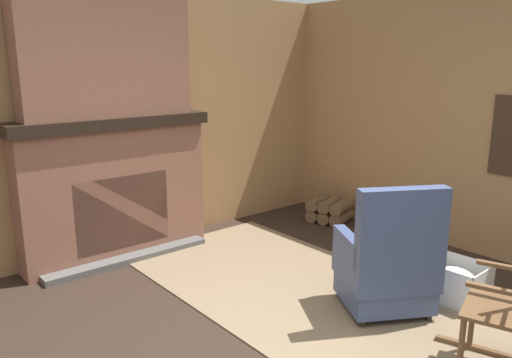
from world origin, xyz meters
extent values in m
cube|color=#9E7247|center=(-2.82, 0.00, 1.31)|extent=(0.06, 6.18, 2.61)
cube|color=brown|center=(-2.63, 0.00, 0.64)|extent=(0.32, 1.84, 1.28)
cube|color=black|center=(-2.51, 0.00, 0.48)|extent=(0.08, 0.96, 0.72)
cube|color=#565451|center=(-2.39, 0.00, 0.03)|extent=(0.16, 1.65, 0.06)
cube|color=black|center=(-2.63, 0.00, 1.34)|extent=(0.42, 1.94, 0.11)
cube|color=brown|center=(-2.63, 0.00, 1.99)|extent=(0.28, 1.62, 1.20)
cube|color=#7A664C|center=(-0.79, 0.81, 0.01)|extent=(3.54, 1.73, 0.01)
cube|color=#3D4C75|center=(-0.23, 1.09, 0.18)|extent=(0.81, 0.83, 0.24)
cube|color=#3D4C75|center=(-0.23, 1.09, 0.33)|extent=(0.85, 0.87, 0.18)
cube|color=#3D4C75|center=(-0.03, 0.97, 0.73)|extent=(0.44, 0.63, 0.62)
cube|color=#3D4C75|center=(-0.39, 0.86, 0.52)|extent=(0.51, 0.35, 0.20)
cube|color=#3D4C75|center=(-0.10, 1.35, 0.52)|extent=(0.51, 0.35, 0.20)
cylinder|color=#332319|center=(-0.57, 0.99, 0.03)|extent=(0.07, 0.07, 0.06)
cylinder|color=#332319|center=(-0.30, 1.44, 0.03)|extent=(0.07, 0.07, 0.06)
cylinder|color=#332319|center=(-0.16, 0.75, 0.03)|extent=(0.07, 0.07, 0.06)
cylinder|color=#332319|center=(0.11, 1.20, 0.03)|extent=(0.07, 0.07, 0.06)
cube|color=brown|center=(0.67, 1.12, 0.02)|extent=(0.77, 0.29, 0.04)
cylinder|color=brown|center=(0.62, 0.69, 0.23)|extent=(0.05, 0.05, 0.38)
cylinder|color=brown|center=(0.50, 1.06, 0.23)|extent=(0.05, 0.05, 0.38)
cube|color=brown|center=(0.73, 0.93, 0.43)|extent=(0.55, 0.56, 0.02)
cube|color=brown|center=(0.79, 0.75, 0.64)|extent=(0.38, 0.16, 0.02)
cube|color=brown|center=(0.67, 1.12, 0.64)|extent=(0.38, 0.16, 0.02)
cylinder|color=brown|center=(-2.13, 2.39, 0.08)|extent=(0.26, 0.43, 0.15)
cylinder|color=brown|center=(-1.98, 2.44, 0.08)|extent=(0.26, 0.43, 0.15)
cylinder|color=brown|center=(-1.83, 2.48, 0.08)|extent=(0.26, 0.43, 0.15)
cylinder|color=brown|center=(-2.13, 2.39, 0.21)|extent=(0.26, 0.43, 0.15)
cylinder|color=brown|center=(-1.98, 2.44, 0.21)|extent=(0.26, 0.43, 0.15)
cylinder|color=brown|center=(-1.83, 2.48, 0.21)|extent=(0.26, 0.43, 0.15)
cube|color=white|center=(0.06, 1.67, 0.01)|extent=(0.45, 0.40, 0.01)
cube|color=white|center=(0.28, 1.68, 0.16)|extent=(0.02, 0.39, 0.32)
cube|color=white|center=(-0.15, 1.67, 0.16)|extent=(0.02, 0.39, 0.32)
cube|color=white|center=(0.06, 1.86, 0.16)|extent=(0.44, 0.02, 0.32)
cube|color=white|center=(0.07, 1.49, 0.16)|extent=(0.44, 0.02, 0.32)
ellipsoid|color=white|center=(0.06, 1.67, 0.18)|extent=(0.36, 0.32, 0.19)
ellipsoid|color=#99B29E|center=(-2.66, -0.74, 1.45)|extent=(0.11, 0.11, 0.11)
cylinder|color=white|center=(-2.66, -0.74, 1.60)|extent=(0.06, 0.06, 0.20)
cube|color=gray|center=(-2.66, 0.29, 1.46)|extent=(0.15, 0.24, 0.13)
cube|color=silver|center=(-2.58, 0.29, 1.46)|extent=(0.01, 0.04, 0.02)
camera|label=1|loc=(1.88, -1.98, 1.91)|focal=35.00mm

